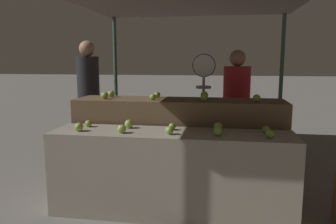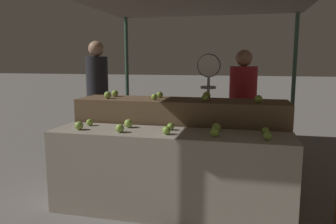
% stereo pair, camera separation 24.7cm
% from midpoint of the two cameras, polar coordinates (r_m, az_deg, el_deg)
% --- Properties ---
extents(ground_plane, '(60.00, 60.00, 0.00)m').
position_cam_midpoint_polar(ground_plane, '(3.48, -1.59, -17.13)').
color(ground_plane, slate).
extents(market_canopy, '(3.28, 4.05, 2.37)m').
position_cam_midpoint_polar(market_canopy, '(4.22, 1.04, 18.92)').
color(market_canopy, '#33513D').
rests_on(market_canopy, ground_plane).
extents(display_counter_front, '(2.38, 0.55, 0.84)m').
position_cam_midpoint_polar(display_counter_front, '(3.31, -1.62, -10.62)').
color(display_counter_front, gray).
rests_on(display_counter_front, ground_plane).
extents(display_counter_back, '(2.38, 0.55, 1.09)m').
position_cam_midpoint_polar(display_counter_back, '(3.84, 0.03, -5.88)').
color(display_counter_back, brown).
rests_on(display_counter_back, ground_plane).
extents(apple_front_0, '(0.09, 0.09, 0.09)m').
position_cam_midpoint_polar(apple_front_0, '(3.38, -17.30, -2.51)').
color(apple_front_0, '#8EB247').
rests_on(apple_front_0, display_counter_front).
extents(apple_front_1, '(0.08, 0.08, 0.08)m').
position_cam_midpoint_polar(apple_front_1, '(3.19, -10.26, -2.92)').
color(apple_front_1, '#8EB247').
rests_on(apple_front_1, display_counter_front).
extents(apple_front_2, '(0.08, 0.08, 0.08)m').
position_cam_midpoint_polar(apple_front_2, '(3.09, -2.03, -3.23)').
color(apple_front_2, '#84AD3D').
rests_on(apple_front_2, display_counter_front).
extents(apple_front_3, '(0.09, 0.09, 0.09)m').
position_cam_midpoint_polar(apple_front_3, '(3.04, 6.40, -3.42)').
color(apple_front_3, '#84AD3D').
rests_on(apple_front_3, display_counter_front).
extents(apple_front_4, '(0.08, 0.08, 0.08)m').
position_cam_midpoint_polar(apple_front_4, '(3.04, 15.14, -3.78)').
color(apple_front_4, '#7AA338').
rests_on(apple_front_4, display_counter_front).
extents(apple_front_5, '(0.07, 0.07, 0.07)m').
position_cam_midpoint_polar(apple_front_5, '(3.57, -15.63, -1.94)').
color(apple_front_5, '#84AD3D').
rests_on(apple_front_5, display_counter_front).
extents(apple_front_6, '(0.09, 0.09, 0.09)m').
position_cam_midpoint_polar(apple_front_6, '(3.41, -8.90, -2.08)').
color(apple_front_6, '#8EB247').
rests_on(apple_front_6, display_counter_front).
extents(apple_front_7, '(0.07, 0.07, 0.07)m').
position_cam_midpoint_polar(apple_front_7, '(3.28, -1.44, -2.55)').
color(apple_front_7, '#7AA338').
rests_on(apple_front_7, display_counter_front).
extents(apple_front_8, '(0.09, 0.09, 0.09)m').
position_cam_midpoint_polar(apple_front_8, '(3.25, 6.59, -2.59)').
color(apple_front_8, '#8EB247').
rests_on(apple_front_8, display_counter_front).
extents(apple_front_9, '(0.07, 0.07, 0.07)m').
position_cam_midpoint_polar(apple_front_9, '(3.25, 14.65, -2.98)').
color(apple_front_9, '#84AD3D').
rests_on(apple_front_9, display_counter_front).
extents(apple_back_0, '(0.08, 0.08, 0.08)m').
position_cam_midpoint_polar(apple_back_0, '(3.86, -12.78, 2.83)').
color(apple_back_0, '#8EB247').
rests_on(apple_back_0, display_counter_back).
extents(apple_back_1, '(0.07, 0.07, 0.07)m').
position_cam_midpoint_polar(apple_back_1, '(3.68, -4.58, 2.63)').
color(apple_back_1, '#84AD3D').
rests_on(apple_back_1, display_counter_back).
extents(apple_back_2, '(0.08, 0.08, 0.08)m').
position_cam_midpoint_polar(apple_back_2, '(3.58, 4.29, 2.49)').
color(apple_back_2, '#8EB247').
rests_on(apple_back_2, display_counter_back).
extents(apple_back_3, '(0.08, 0.08, 0.08)m').
position_cam_midpoint_polar(apple_back_3, '(3.59, 13.30, 2.35)').
color(apple_back_3, '#84AD3D').
rests_on(apple_back_3, display_counter_back).
extents(apple_back_4, '(0.08, 0.08, 0.08)m').
position_cam_midpoint_polar(apple_back_4, '(4.04, -11.62, 3.13)').
color(apple_back_4, '#8EB247').
rests_on(apple_back_4, display_counter_back).
extents(apple_back_5, '(0.08, 0.08, 0.08)m').
position_cam_midpoint_polar(apple_back_5, '(3.88, -3.74, 3.00)').
color(apple_back_5, '#7AA338').
rests_on(apple_back_5, display_counter_back).
extents(apple_back_6, '(0.09, 0.09, 0.09)m').
position_cam_midpoint_polar(apple_back_6, '(3.81, 4.52, 2.97)').
color(apple_back_6, '#8EB247').
rests_on(apple_back_6, display_counter_back).
extents(produce_scale, '(0.30, 0.20, 1.61)m').
position_cam_midpoint_polar(produce_scale, '(4.28, 4.57, 4.31)').
color(produce_scale, '#99999E').
rests_on(produce_scale, ground_plane).
extents(person_vendor_at_scale, '(0.38, 0.38, 1.67)m').
position_cam_midpoint_polar(person_vendor_at_scale, '(4.56, 10.29, 1.67)').
color(person_vendor_at_scale, '#2D2D38').
rests_on(person_vendor_at_scale, ground_plane).
extents(person_customer_left, '(0.41, 0.41, 1.83)m').
position_cam_midpoint_polar(person_customer_left, '(5.26, -14.98, 3.69)').
color(person_customer_left, '#2D2D38').
rests_on(person_customer_left, ground_plane).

